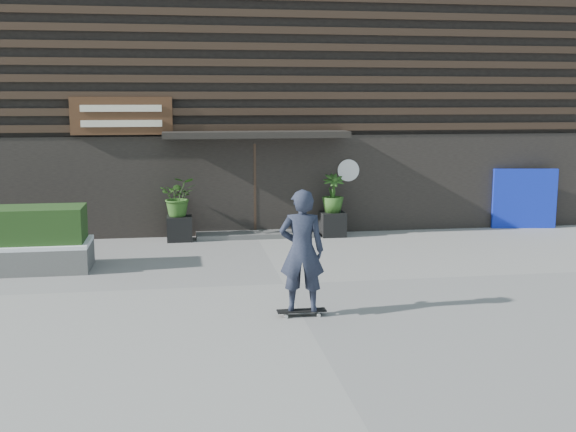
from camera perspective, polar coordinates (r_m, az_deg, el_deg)
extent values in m
plane|color=gray|center=(13.03, -0.35, -5.57)|extent=(80.00, 80.00, 0.00)
cube|color=#4E4E4B|center=(17.47, -2.59, -1.50)|extent=(3.00, 0.80, 0.12)
cube|color=black|center=(17.13, -8.85, -1.00)|extent=(0.60, 0.60, 0.60)
imported|color=#2D591E|center=(17.00, -8.92, 1.58)|extent=(0.86, 0.75, 0.96)
cube|color=black|center=(17.54, 3.66, -0.66)|extent=(0.60, 0.60, 0.60)
imported|color=#2D591E|center=(17.41, 3.69, 1.86)|extent=(0.54, 0.54, 0.96)
cube|color=#535351|center=(15.04, -22.42, -3.27)|extent=(3.50, 1.20, 0.50)
cube|color=white|center=(14.99, -22.49, -2.19)|extent=(3.50, 1.20, 0.08)
cube|color=#0D1EB0|center=(19.55, 18.74, 1.36)|extent=(1.69, 0.38, 1.58)
cube|color=black|center=(22.53, -4.20, 11.03)|extent=(18.00, 10.00, 8.00)
cube|color=black|center=(17.62, -2.74, 2.52)|extent=(18.00, 0.12, 2.50)
cube|color=#38281E|center=(17.44, -2.75, 7.23)|extent=(17.60, 0.08, 0.18)
cube|color=#38281E|center=(17.43, -2.76, 8.51)|extent=(17.60, 0.08, 0.18)
cube|color=#38281E|center=(17.43, -2.77, 9.80)|extent=(17.60, 0.08, 0.18)
cube|color=#38281E|center=(17.43, -2.79, 11.09)|extent=(17.60, 0.08, 0.18)
cube|color=#38281E|center=(17.45, -2.80, 12.38)|extent=(17.60, 0.08, 0.18)
cube|color=#38281E|center=(17.47, -2.81, 13.67)|extent=(17.60, 0.08, 0.18)
cube|color=#38281E|center=(17.51, -2.82, 14.95)|extent=(17.60, 0.08, 0.18)
cube|color=#38281E|center=(17.55, -2.83, 16.22)|extent=(17.60, 0.08, 0.18)
cube|color=black|center=(17.07, -2.61, 6.67)|extent=(4.50, 1.00, 0.15)
cube|color=black|center=(17.79, -2.79, 2.26)|extent=(2.40, 0.30, 2.30)
cube|color=#38281E|center=(17.61, -2.73, 2.19)|extent=(0.06, 0.10, 2.30)
cube|color=#472B19|center=(17.30, -13.43, 7.96)|extent=(2.40, 0.10, 0.90)
cube|color=beige|center=(17.23, -13.47, 8.55)|extent=(1.90, 0.02, 0.16)
cube|color=beige|center=(17.24, -13.43, 7.35)|extent=(1.90, 0.02, 0.16)
cylinder|color=white|center=(17.91, 4.95, 3.73)|extent=(0.56, 0.03, 0.56)
cube|color=black|center=(11.14, 1.12, -7.74)|extent=(0.78, 0.20, 0.02)
cylinder|color=#AEAEA9|center=(11.03, -0.14, -8.23)|extent=(0.06, 0.03, 0.06)
cylinder|color=#B9B9B4|center=(11.22, -0.30, -7.93)|extent=(0.06, 0.03, 0.06)
cylinder|color=beige|center=(11.11, 2.54, -8.10)|extent=(0.06, 0.03, 0.06)
cylinder|color=#ADADA8|center=(11.30, 2.34, -7.80)|extent=(0.06, 0.03, 0.06)
imported|color=#1B2031|center=(10.90, 1.13, -2.83)|extent=(0.77, 0.58, 1.93)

